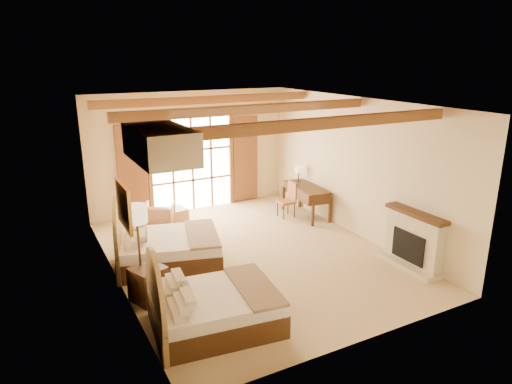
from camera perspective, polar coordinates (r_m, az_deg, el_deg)
floor at (r=9.83m, az=-0.64°, el=-7.83°), size 7.00×7.00×0.00m
wall_back at (r=12.41m, az=-8.14°, el=5.02°), size 5.50×0.00×5.50m
wall_left at (r=8.44m, az=-17.52°, el=-1.23°), size 0.00×7.00×7.00m
wall_right at (r=10.78m, az=12.45°, el=3.00°), size 0.00×7.00×7.00m
ceiling at (r=8.98m, az=-0.71°, el=11.06°), size 7.00×7.00×0.00m
ceiling_beams at (r=8.99m, az=-0.71°, el=10.30°), size 5.39×4.60×0.18m
french_doors at (r=12.43m, az=-7.98°, el=3.40°), size 3.95×0.08×2.60m
fireplace at (r=9.64m, az=19.01°, el=-6.01°), size 0.46×1.40×1.16m
painting at (r=7.69m, az=-16.20°, el=-1.66°), size 0.06×0.95×0.75m
canopy_valance at (r=6.29m, az=-11.92°, el=5.91°), size 0.70×1.40×0.45m
bed_near at (r=7.26m, az=-6.16°, el=-14.12°), size 2.08×1.66×1.26m
bed_far at (r=9.38m, az=-11.72°, el=-6.79°), size 2.38×1.98×1.32m
nightstand at (r=8.22m, az=-13.28°, el=-11.13°), size 0.67×0.67×0.62m
floor_lamp at (r=7.89m, az=-14.68°, el=-3.40°), size 0.36×0.36×1.71m
armchair at (r=11.33m, az=-12.01°, el=-3.00°), size 0.95×0.96×0.66m
ottoman at (r=11.74m, az=-10.03°, el=-2.92°), size 0.59×0.59×0.37m
desk at (r=12.04m, az=6.27°, el=-1.01°), size 0.83×1.58×0.82m
desk_chair at (r=11.99m, az=3.86°, el=-1.76°), size 0.42×0.42×0.93m
desk_lamp at (r=12.33m, az=5.37°, el=2.79°), size 0.21×0.21×0.41m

